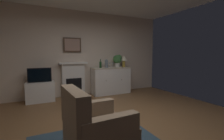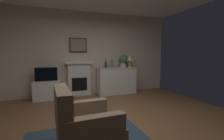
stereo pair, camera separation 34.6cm
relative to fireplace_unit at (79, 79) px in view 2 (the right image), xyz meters
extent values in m
cube|color=brown|center=(0.42, -2.58, -0.60)|extent=(5.66, 5.48, 0.10)
cube|color=beige|center=(0.42, 0.13, 0.82)|extent=(5.66, 0.06, 2.74)
cube|color=white|center=(0.00, 0.01, -0.02)|extent=(0.70, 0.18, 1.05)
cube|color=tan|center=(0.00, -0.09, -0.53)|extent=(0.77, 0.20, 0.03)
cube|color=black|center=(0.00, -0.09, -0.16)|extent=(0.48, 0.02, 0.42)
cube|color=white|center=(0.00, -0.02, 0.53)|extent=(0.87, 0.27, 0.05)
cube|color=#473323|center=(0.00, 0.05, 1.10)|extent=(0.55, 0.03, 0.45)
cube|color=#9E7A6B|center=(0.00, 0.03, 1.10)|extent=(0.47, 0.01, 0.37)
cube|color=white|center=(1.25, -0.18, -0.11)|extent=(1.30, 0.45, 0.88)
cube|color=beige|center=(1.25, -0.18, 0.34)|extent=(1.33, 0.48, 0.03)
sphere|color=brown|center=(0.96, -0.41, -0.05)|extent=(0.02, 0.02, 0.02)
sphere|color=brown|center=(1.54, -0.41, -0.05)|extent=(0.02, 0.02, 0.02)
cylinder|color=#B79338|center=(1.74, -0.18, 0.47)|extent=(0.10, 0.10, 0.22)
cone|color=#EFE5C6|center=(1.74, -0.18, 0.67)|extent=(0.26, 0.26, 0.18)
cylinder|color=#193F1E|center=(0.86, -0.18, 0.46)|extent=(0.08, 0.08, 0.20)
cylinder|color=#193F1E|center=(0.86, -0.18, 0.60)|extent=(0.03, 0.03, 0.09)
cylinder|color=silver|center=(1.19, -0.21, 0.36)|extent=(0.06, 0.06, 0.00)
cylinder|color=silver|center=(1.19, -0.21, 0.41)|extent=(0.01, 0.01, 0.09)
cone|color=silver|center=(1.19, -0.21, 0.49)|extent=(0.07, 0.07, 0.07)
cylinder|color=silver|center=(1.30, -0.21, 0.36)|extent=(0.06, 0.06, 0.00)
cylinder|color=silver|center=(1.30, -0.21, 0.41)|extent=(0.01, 0.01, 0.09)
cone|color=silver|center=(1.30, -0.21, 0.49)|extent=(0.07, 0.07, 0.07)
cylinder|color=slate|center=(1.06, -0.23, 0.48)|extent=(0.11, 0.11, 0.24)
sphere|color=slate|center=(1.06, -0.23, 0.60)|extent=(0.08, 0.08, 0.08)
cube|color=white|center=(-0.97, -0.16, -0.26)|extent=(0.75, 0.42, 0.57)
cube|color=black|center=(-0.97, -0.18, 0.22)|extent=(0.62, 0.06, 0.40)
cube|color=black|center=(-0.97, -0.22, 0.22)|extent=(0.57, 0.01, 0.35)
cylinder|color=beige|center=(1.51, -0.13, 0.43)|extent=(0.18, 0.18, 0.14)
sphere|color=#3D753D|center=(1.51, -0.13, 0.63)|extent=(0.30, 0.30, 0.30)
sphere|color=#3D753D|center=(1.57, -0.16, 0.70)|extent=(0.18, 0.18, 0.18)
cube|color=#8C7259|center=(-0.32, -3.14, -0.29)|extent=(0.84, 0.80, 0.32)
cube|color=#8C7259|center=(-0.65, -3.15, 0.12)|extent=(0.20, 0.77, 0.50)
cube|color=#8C7259|center=(-0.30, -3.46, -0.02)|extent=(0.73, 0.18, 0.22)
cube|color=#8C7259|center=(-0.33, -2.82, -0.02)|extent=(0.73, 0.18, 0.22)
cylinder|color=#473323|center=(0.01, -2.80, -0.50)|extent=(0.05, 0.05, 0.10)
camera|label=1|loc=(-1.03, -5.01, 0.78)|focal=25.19mm
camera|label=2|loc=(-0.71, -5.14, 0.78)|focal=25.19mm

